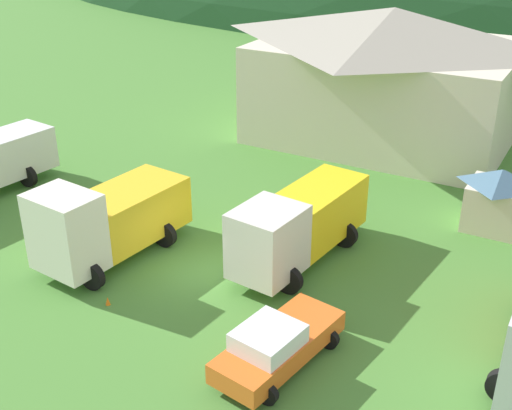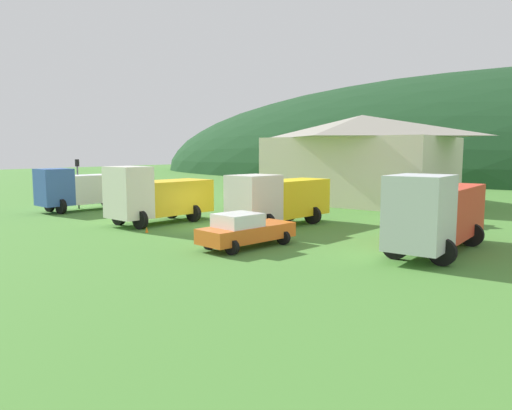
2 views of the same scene
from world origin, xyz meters
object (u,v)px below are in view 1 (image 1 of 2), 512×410
Objects in this scene: depot_building at (389,72)px; traffic_cone_mid_row at (108,305)px; flatbed_truck_yellow at (297,224)px; traffic_cone_near_pickup at (301,298)px; heavy_rig_striped at (106,219)px; service_pickup_orange at (277,344)px; play_shed_cream at (498,198)px.

depot_building is 22.84m from traffic_cone_mid_row.
traffic_cone_near_pickup is at bearing 36.44° from flatbed_truck_yellow.
traffic_cone_mid_row is (-4.64, -6.13, -1.73)m from flatbed_truck_yellow.
heavy_rig_striped is 9.50m from service_pickup_orange.
traffic_cone_near_pickup is at bearing 104.56° from heavy_rig_striped.
depot_building is at bearing -160.01° from service_pickup_orange.
depot_building is at bearing -166.77° from flatbed_truck_yellow.
traffic_cone_near_pickup is at bearing -156.50° from service_pickup_orange.
flatbed_truck_yellow reaches higher than traffic_cone_mid_row.
heavy_rig_striped reaches higher than traffic_cone_mid_row.
heavy_rig_striped is 8.39m from traffic_cone_near_pickup.
service_pickup_orange is 4.04m from traffic_cone_near_pickup.
heavy_rig_striped is 10.58× the size of traffic_cone_mid_row.
flatbed_truck_yellow is at bearing 122.98° from heavy_rig_striped.
heavy_rig_striped reaches higher than traffic_cone_near_pickup.
depot_building is 2.08× the size of flatbed_truck_yellow.
play_shed_cream is 10.64m from traffic_cone_near_pickup.
traffic_cone_near_pickup is 7.11m from traffic_cone_mid_row.
play_shed_cream reaches higher than traffic_cone_near_pickup.
depot_building reaches higher than play_shed_cream.
service_pickup_orange is (4.32, -22.28, -3.13)m from depot_building.
play_shed_cream is 9.47m from flatbed_truck_yellow.
service_pickup_orange is 7.90× the size of traffic_cone_mid_row.
depot_building is 29.94× the size of traffic_cone_near_pickup.
play_shed_cream is at bearing -47.68° from depot_building.
traffic_cone_mid_row is at bearing -96.69° from depot_building.
depot_building is 20.40m from heavy_rig_striped.
play_shed_cream is at bearing 143.98° from flatbed_truck_yellow.
depot_building is 12.68m from play_shed_cream.
depot_building reaches higher than heavy_rig_striped.
heavy_rig_striped is (-4.78, -19.71, -2.17)m from depot_building.
play_shed_cream is 13.72m from service_pickup_orange.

